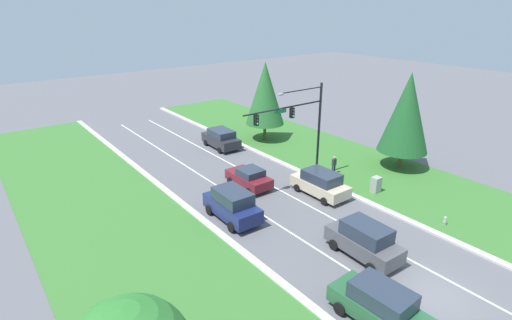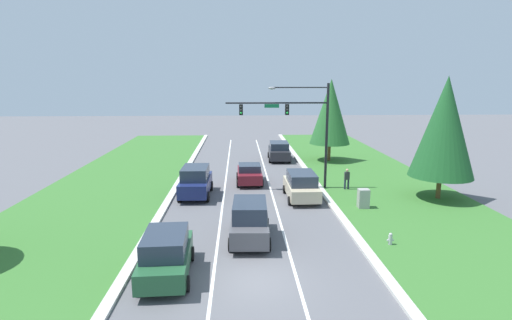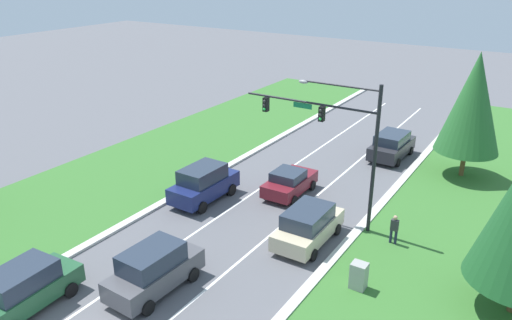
{
  "view_description": "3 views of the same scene",
  "coord_description": "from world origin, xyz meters",
  "px_view_note": "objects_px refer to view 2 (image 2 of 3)",
  "views": [
    {
      "loc": [
        -17.3,
        -7.7,
        14.01
      ],
      "look_at": [
        0.19,
        15.37,
        2.66
      ],
      "focal_mm": 28.0,
      "sensor_mm": 36.0,
      "label": 1
    },
    {
      "loc": [
        -0.63,
        -15.61,
        8.4
      ],
      "look_at": [
        0.66,
        14.56,
        2.31
      ],
      "focal_mm": 28.0,
      "sensor_mm": 36.0,
      "label": 2
    },
    {
      "loc": [
        13.7,
        -8.86,
        13.8
      ],
      "look_at": [
        -1.43,
        14.95,
        2.43
      ],
      "focal_mm": 35.0,
      "sensor_mm": 36.0,
      "label": 3
    }
  ],
  "objects_px": {
    "graphite_suv": "(250,221)",
    "pedestrian": "(347,178)",
    "traffic_signal_mast": "(299,120)",
    "charcoal_suv": "(279,151)",
    "forest_suv": "(166,254)",
    "utility_cabinet": "(363,199)",
    "fire_hydrant": "(390,240)",
    "conifer_near_right_tree": "(331,112)",
    "navy_suv": "(196,181)",
    "conifer_far_right_tree": "(444,127)",
    "burgundy_sedan": "(249,174)",
    "champagne_suv": "(301,185)"
  },
  "relations": [
    {
      "from": "forest_suv",
      "to": "pedestrian",
      "type": "distance_m",
      "value": 17.6
    },
    {
      "from": "burgundy_sedan",
      "to": "pedestrian",
      "type": "relative_size",
      "value": 2.46
    },
    {
      "from": "fire_hydrant",
      "to": "charcoal_suv",
      "type": "bearing_deg",
      "value": 98.86
    },
    {
      "from": "burgundy_sedan",
      "to": "fire_hydrant",
      "type": "height_order",
      "value": "burgundy_sedan"
    },
    {
      "from": "charcoal_suv",
      "to": "conifer_near_right_tree",
      "type": "xyz_separation_m",
      "value": [
        5.18,
        -0.75,
        4.19
      ]
    },
    {
      "from": "burgundy_sedan",
      "to": "utility_cabinet",
      "type": "relative_size",
      "value": 3.11
    },
    {
      "from": "charcoal_suv",
      "to": "fire_hydrant",
      "type": "xyz_separation_m",
      "value": [
        3.51,
        -22.5,
        -0.65
      ]
    },
    {
      "from": "traffic_signal_mast",
      "to": "charcoal_suv",
      "type": "relative_size",
      "value": 1.72
    },
    {
      "from": "charcoal_suv",
      "to": "utility_cabinet",
      "type": "relative_size",
      "value": 3.56
    },
    {
      "from": "navy_suv",
      "to": "conifer_near_right_tree",
      "type": "height_order",
      "value": "conifer_near_right_tree"
    },
    {
      "from": "champagne_suv",
      "to": "navy_suv",
      "type": "height_order",
      "value": "navy_suv"
    },
    {
      "from": "traffic_signal_mast",
      "to": "burgundy_sedan",
      "type": "relative_size",
      "value": 1.96
    },
    {
      "from": "charcoal_suv",
      "to": "utility_cabinet",
      "type": "distance_m",
      "value": 16.95
    },
    {
      "from": "graphite_suv",
      "to": "charcoal_suv",
      "type": "distance_m",
      "value": 21.73
    },
    {
      "from": "graphite_suv",
      "to": "conifer_near_right_tree",
      "type": "height_order",
      "value": "conifer_near_right_tree"
    },
    {
      "from": "champagne_suv",
      "to": "burgundy_sedan",
      "type": "xyz_separation_m",
      "value": [
        -3.59,
        4.51,
        -0.16
      ]
    },
    {
      "from": "charcoal_suv",
      "to": "pedestrian",
      "type": "distance_m",
      "value": 12.61
    },
    {
      "from": "burgundy_sedan",
      "to": "conifer_near_right_tree",
      "type": "relative_size",
      "value": 0.49
    },
    {
      "from": "graphite_suv",
      "to": "pedestrian",
      "type": "height_order",
      "value": "graphite_suv"
    },
    {
      "from": "champagne_suv",
      "to": "pedestrian",
      "type": "bearing_deg",
      "value": 28.39
    },
    {
      "from": "graphite_suv",
      "to": "conifer_near_right_tree",
      "type": "xyz_separation_m",
      "value": [
        8.88,
        20.66,
        4.09
      ]
    },
    {
      "from": "graphite_suv",
      "to": "champagne_suv",
      "type": "distance_m",
      "value": 8.32
    },
    {
      "from": "traffic_signal_mast",
      "to": "pedestrian",
      "type": "relative_size",
      "value": 4.83
    },
    {
      "from": "utility_cabinet",
      "to": "fire_hydrant",
      "type": "relative_size",
      "value": 1.91
    },
    {
      "from": "charcoal_suv",
      "to": "burgundy_sedan",
      "type": "bearing_deg",
      "value": -107.68
    },
    {
      "from": "graphite_suv",
      "to": "conifer_far_right_tree",
      "type": "distance_m",
      "value": 15.85
    },
    {
      "from": "charcoal_suv",
      "to": "navy_suv",
      "type": "bearing_deg",
      "value": -117.69
    },
    {
      "from": "traffic_signal_mast",
      "to": "navy_suv",
      "type": "xyz_separation_m",
      "value": [
        -7.73,
        -1.7,
        -4.3
      ]
    },
    {
      "from": "graphite_suv",
      "to": "navy_suv",
      "type": "height_order",
      "value": "navy_suv"
    },
    {
      "from": "graphite_suv",
      "to": "utility_cabinet",
      "type": "distance_m",
      "value": 9.11
    },
    {
      "from": "champagne_suv",
      "to": "charcoal_suv",
      "type": "xyz_separation_m",
      "value": [
        -0.2,
        14.06,
        0.01
      ]
    },
    {
      "from": "burgundy_sedan",
      "to": "fire_hydrant",
      "type": "bearing_deg",
      "value": -62.32
    },
    {
      "from": "traffic_signal_mast",
      "to": "conifer_near_right_tree",
      "type": "relative_size",
      "value": 0.96
    },
    {
      "from": "fire_hydrant",
      "to": "conifer_near_right_tree",
      "type": "relative_size",
      "value": 0.08
    },
    {
      "from": "utility_cabinet",
      "to": "conifer_near_right_tree",
      "type": "height_order",
      "value": "conifer_near_right_tree"
    },
    {
      "from": "graphite_suv",
      "to": "pedestrian",
      "type": "relative_size",
      "value": 2.76
    },
    {
      "from": "charcoal_suv",
      "to": "conifer_far_right_tree",
      "type": "distance_m",
      "value": 18.14
    },
    {
      "from": "graphite_suv",
      "to": "conifer_near_right_tree",
      "type": "relative_size",
      "value": 0.55
    },
    {
      "from": "charcoal_suv",
      "to": "forest_suv",
      "type": "distance_m",
      "value": 26.33
    },
    {
      "from": "graphite_suv",
      "to": "conifer_far_right_tree",
      "type": "height_order",
      "value": "conifer_far_right_tree"
    },
    {
      "from": "utility_cabinet",
      "to": "conifer_near_right_tree",
      "type": "xyz_separation_m",
      "value": [
        1.23,
        15.73,
        4.51
      ]
    },
    {
      "from": "graphite_suv",
      "to": "champagne_suv",
      "type": "height_order",
      "value": "graphite_suv"
    },
    {
      "from": "champagne_suv",
      "to": "pedestrian",
      "type": "distance_m",
      "value": 4.41
    },
    {
      "from": "burgundy_sedan",
      "to": "charcoal_suv",
      "type": "height_order",
      "value": "charcoal_suv"
    },
    {
      "from": "traffic_signal_mast",
      "to": "fire_hydrant",
      "type": "height_order",
      "value": "traffic_signal_mast"
    },
    {
      "from": "charcoal_suv",
      "to": "forest_suv",
      "type": "height_order",
      "value": "forest_suv"
    },
    {
      "from": "navy_suv",
      "to": "charcoal_suv",
      "type": "xyz_separation_m",
      "value": [
        7.42,
        13.08,
        -0.13
      ]
    },
    {
      "from": "traffic_signal_mast",
      "to": "fire_hydrant",
      "type": "distance_m",
      "value": 12.64
    },
    {
      "from": "graphite_suv",
      "to": "burgundy_sedan",
      "type": "height_order",
      "value": "graphite_suv"
    },
    {
      "from": "champagne_suv",
      "to": "pedestrian",
      "type": "xyz_separation_m",
      "value": [
        3.87,
        2.13,
        -0.05
      ]
    }
  ]
}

